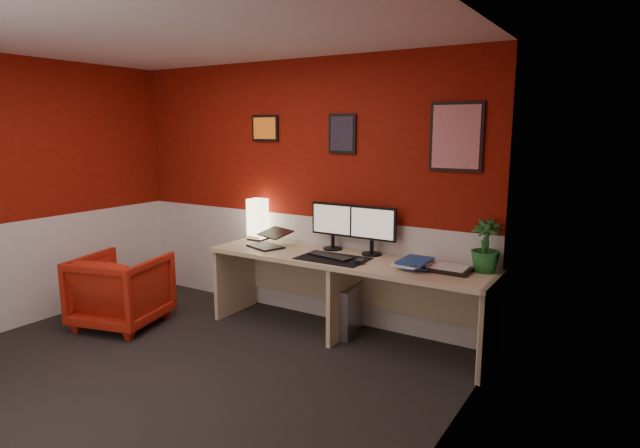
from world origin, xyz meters
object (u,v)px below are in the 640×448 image
Objects in this scene: zen_tray at (448,269)px; pc_tower at (345,309)px; desk at (345,298)px; monitor_left at (333,219)px; potted_plant at (486,246)px; shoji_lamp at (258,220)px; armchair at (121,290)px; monitor_right at (372,223)px; laptop at (265,236)px.

zen_tray is 0.78× the size of pc_tower.
desk is at bearing -73.12° from pc_tower.
monitor_left is 1.42m from potted_plant.
zen_tray is (2.04, -0.16, -0.18)m from shoji_lamp.
armchair reaches higher than pc_tower.
monitor_right reaches higher than armchair.
armchair is (-3.10, -1.04, -0.60)m from potted_plant.
monitor_left is 1.66× the size of zen_tray.
potted_plant is 1.40m from pc_tower.
shoji_lamp is at bearing -178.23° from monitor_left.
desk is at bearing -41.43° from monitor_left.
monitor_left reaches higher than armchair.
potted_plant reaches higher than shoji_lamp.
laptop is 0.94× the size of zen_tray.
shoji_lamp is at bearing -179.13° from monitor_right.
laptop is at bearing -165.23° from monitor_right.
monitor_left is 1.00× the size of monitor_right.
monitor_right is (1.00, 0.26, 0.18)m from laptop.
monitor_left reaches higher than desk.
monitor_right reaches higher than laptop.
potted_plant is at bearing -176.04° from armchair.
monitor_left is at bearing 178.10° from potted_plant.
laptop is 0.44× the size of armchair.
zen_tray is at bearing 22.52° from laptop.
desk is at bearing -123.04° from monitor_right.
laptop is at bearing -155.32° from monitor_left.
zen_tray reaches higher than desk.
monitor_right is 0.83m from zen_tray.
desk is 4.48× the size of monitor_left.
zen_tray is at bearing -4.39° from shoji_lamp.
desk is 2.12m from armchair.
armchair is at bearing -163.94° from pc_tower.
desk is at bearing 22.28° from laptop.
monitor_right is at bearing 177.76° from potted_plant.
monitor_right is at bearing -1.05° from monitor_left.
shoji_lamp reaches higher than desk.
potted_plant is 3.32m from armchair.
shoji_lamp is at bearing 175.61° from zen_tray.
desk is 4.48× the size of monitor_right.
potted_plant is 0.93× the size of pc_tower.
monitor_left reaches higher than potted_plant.
zen_tray is (1.17, -0.18, -0.28)m from monitor_left.
desk is 5.78× the size of pc_tower.
laptop is 0.57× the size of monitor_left.
monitor_right is (0.41, -0.01, 0.00)m from monitor_left.
desk is 0.98m from zen_tray.
monitor_left is 1.39× the size of potted_plant.
desk is 1.30m from potted_plant.
pc_tower is at bearing 178.05° from zen_tray.
zen_tray is 3.01m from armchair.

